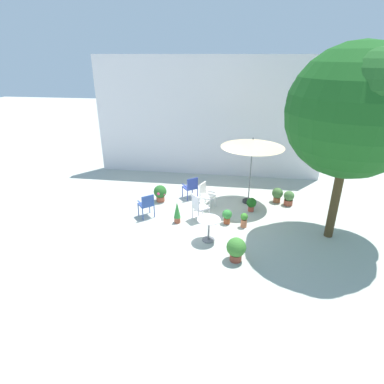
{
  "coord_description": "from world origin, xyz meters",
  "views": [
    {
      "loc": [
        1.41,
        -9.53,
        5.27
      ],
      "look_at": [
        0.0,
        -0.13,
        1.08
      ],
      "focal_mm": 29.37,
      "sensor_mm": 36.0,
      "label": 1
    }
  ],
  "objects_px": {
    "patio_chair_0": "(199,206)",
    "potted_plant_4": "(277,194)",
    "patio_chair_2": "(147,204)",
    "potted_plant_7": "(252,204)",
    "patio_chair_3": "(191,186)",
    "cafe_table_0": "(209,226)",
    "potted_plant_0": "(177,212)",
    "patio_chair_1": "(206,194)",
    "potted_plant_6": "(160,193)",
    "potted_plant_5": "(227,216)",
    "shade_tree": "(355,111)",
    "potted_plant_3": "(244,220)",
    "patio_umbrella_0": "(253,144)",
    "potted_plant_1": "(236,248)",
    "potted_plant_2": "(289,198)"
  },
  "relations": [
    {
      "from": "potted_plant_5",
      "to": "potted_plant_7",
      "type": "relative_size",
      "value": 0.97
    },
    {
      "from": "patio_umbrella_0",
      "to": "cafe_table_0",
      "type": "xyz_separation_m",
      "value": [
        -1.25,
        -2.93,
        -1.8
      ]
    },
    {
      "from": "patio_chair_0",
      "to": "patio_chair_1",
      "type": "height_order",
      "value": "patio_chair_1"
    },
    {
      "from": "patio_chair_0",
      "to": "potted_plant_0",
      "type": "height_order",
      "value": "patio_chair_0"
    },
    {
      "from": "cafe_table_0",
      "to": "patio_chair_3",
      "type": "height_order",
      "value": "patio_chair_3"
    },
    {
      "from": "shade_tree",
      "to": "potted_plant_3",
      "type": "height_order",
      "value": "shade_tree"
    },
    {
      "from": "patio_chair_3",
      "to": "patio_chair_0",
      "type": "bearing_deg",
      "value": -72.85
    },
    {
      "from": "potted_plant_4",
      "to": "patio_chair_1",
      "type": "bearing_deg",
      "value": -162.18
    },
    {
      "from": "patio_chair_2",
      "to": "potted_plant_7",
      "type": "height_order",
      "value": "patio_chair_2"
    },
    {
      "from": "shade_tree",
      "to": "cafe_table_0",
      "type": "bearing_deg",
      "value": -167.11
    },
    {
      "from": "shade_tree",
      "to": "patio_chair_3",
      "type": "height_order",
      "value": "shade_tree"
    },
    {
      "from": "patio_chair_2",
      "to": "potted_plant_6",
      "type": "distance_m",
      "value": 1.37
    },
    {
      "from": "patio_chair_3",
      "to": "potted_plant_1",
      "type": "bearing_deg",
      "value": -64.51
    },
    {
      "from": "shade_tree",
      "to": "potted_plant_1",
      "type": "bearing_deg",
      "value": -148.73
    },
    {
      "from": "patio_umbrella_0",
      "to": "patio_chair_1",
      "type": "height_order",
      "value": "patio_umbrella_0"
    },
    {
      "from": "shade_tree",
      "to": "cafe_table_0",
      "type": "height_order",
      "value": "shade_tree"
    },
    {
      "from": "potted_plant_2",
      "to": "potted_plant_3",
      "type": "xyz_separation_m",
      "value": [
        -1.67,
        -1.93,
        -0.02
      ]
    },
    {
      "from": "patio_umbrella_0",
      "to": "potted_plant_4",
      "type": "relative_size",
      "value": 4.38
    },
    {
      "from": "cafe_table_0",
      "to": "potted_plant_2",
      "type": "relative_size",
      "value": 1.31
    },
    {
      "from": "cafe_table_0",
      "to": "potted_plant_0",
      "type": "distance_m",
      "value": 1.5
    },
    {
      "from": "shade_tree",
      "to": "potted_plant_1",
      "type": "relative_size",
      "value": 8.03
    },
    {
      "from": "potted_plant_2",
      "to": "patio_chair_0",
      "type": "bearing_deg",
      "value": -152.73
    },
    {
      "from": "potted_plant_5",
      "to": "potted_plant_6",
      "type": "bearing_deg",
      "value": 152.6
    },
    {
      "from": "cafe_table_0",
      "to": "potted_plant_1",
      "type": "relative_size",
      "value": 1.06
    },
    {
      "from": "patio_chair_3",
      "to": "patio_chair_2",
      "type": "bearing_deg",
      "value": -125.59
    },
    {
      "from": "cafe_table_0",
      "to": "potted_plant_5",
      "type": "height_order",
      "value": "cafe_table_0"
    },
    {
      "from": "patio_chair_0",
      "to": "potted_plant_5",
      "type": "xyz_separation_m",
      "value": [
        0.98,
        -0.11,
        -0.24
      ]
    },
    {
      "from": "cafe_table_0",
      "to": "potted_plant_5",
      "type": "distance_m",
      "value": 1.28
    },
    {
      "from": "patio_chair_2",
      "to": "potted_plant_2",
      "type": "xyz_separation_m",
      "value": [
        5.02,
        1.75,
        -0.23
      ]
    },
    {
      "from": "potted_plant_1",
      "to": "patio_umbrella_0",
      "type": "bearing_deg",
      "value": 84.06
    },
    {
      "from": "patio_chair_0",
      "to": "potted_plant_5",
      "type": "distance_m",
      "value": 1.02
    },
    {
      "from": "potted_plant_3",
      "to": "potted_plant_7",
      "type": "xyz_separation_m",
      "value": [
        0.27,
        1.2,
        0.03
      ]
    },
    {
      "from": "patio_chair_0",
      "to": "potted_plant_7",
      "type": "relative_size",
      "value": 1.82
    },
    {
      "from": "patio_chair_1",
      "to": "patio_umbrella_0",
      "type": "bearing_deg",
      "value": 23.01
    },
    {
      "from": "patio_chair_3",
      "to": "potted_plant_2",
      "type": "xyz_separation_m",
      "value": [
        3.74,
        -0.03,
        -0.22
      ]
    },
    {
      "from": "cafe_table_0",
      "to": "potted_plant_3",
      "type": "relative_size",
      "value": 1.47
    },
    {
      "from": "patio_chair_3",
      "to": "potted_plant_4",
      "type": "height_order",
      "value": "patio_chair_3"
    },
    {
      "from": "patio_chair_2",
      "to": "patio_chair_0",
      "type": "bearing_deg",
      "value": 2.92
    },
    {
      "from": "potted_plant_0",
      "to": "patio_chair_2",
      "type": "bearing_deg",
      "value": 168.98
    },
    {
      "from": "cafe_table_0",
      "to": "patio_chair_3",
      "type": "bearing_deg",
      "value": 108.61
    },
    {
      "from": "potted_plant_3",
      "to": "potted_plant_4",
      "type": "distance_m",
      "value": 2.48
    },
    {
      "from": "potted_plant_2",
      "to": "potted_plant_5",
      "type": "xyz_separation_m",
      "value": [
        -2.24,
        -1.77,
        -0.01
      ]
    },
    {
      "from": "patio_chair_0",
      "to": "potted_plant_4",
      "type": "distance_m",
      "value": 3.38
    },
    {
      "from": "patio_chair_0",
      "to": "patio_chair_3",
      "type": "relative_size",
      "value": 1.06
    },
    {
      "from": "patio_chair_1",
      "to": "potted_plant_6",
      "type": "bearing_deg",
      "value": 171.61
    },
    {
      "from": "patio_chair_0",
      "to": "potted_plant_5",
      "type": "bearing_deg",
      "value": -6.18
    },
    {
      "from": "cafe_table_0",
      "to": "patio_chair_2",
      "type": "xyz_separation_m",
      "value": [
        -2.27,
        1.17,
        0.01
      ]
    },
    {
      "from": "potted_plant_7",
      "to": "patio_chair_3",
      "type": "bearing_deg",
      "value": 161.93
    },
    {
      "from": "potted_plant_1",
      "to": "patio_chair_0",
      "type": "bearing_deg",
      "value": 121.29
    },
    {
      "from": "patio_chair_0",
      "to": "potted_plant_1",
      "type": "bearing_deg",
      "value": -58.71
    }
  ]
}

